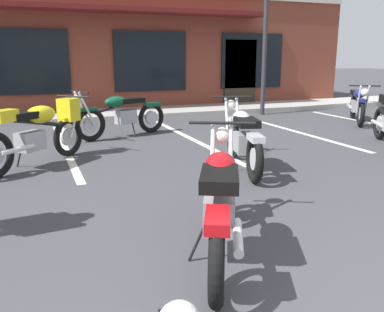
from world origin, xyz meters
The scene contains 9 objects.
ground_plane centered at (0.00, 3.49, 0.00)m, with size 80.00×80.00×0.00m, color #3D3D42.
sidewalk_kerb centered at (0.00, 10.73, 0.07)m, with size 22.00×1.80×0.14m, color #A8A59E.
brick_storefront_building centered at (0.00, 14.49, 1.80)m, with size 16.78×6.90×3.60m.
painted_stall_lines centered at (0.00, 7.13, 0.00)m, with size 12.21×4.80×0.01m.
motorcycle_foreground_classic centered at (-0.38, 2.38, 0.46)m, with size 1.21×1.95×0.98m.
motorcycle_red_sportbike centered at (-1.63, 6.01, 0.53)m, with size 1.68×1.62×0.98m.
motorcycle_black_cruiser centered at (5.75, 7.49, 0.46)m, with size 1.45×1.81×0.98m.
motorcycle_blue_standard centered at (1.09, 4.71, 0.46)m, with size 0.90×2.06×0.98m.
motorcycle_green_cafe_racer centered at (-0.02, 7.79, 0.46)m, with size 2.02×1.04×0.98m.
Camera 1 is at (-1.77, -0.54, 1.61)m, focal length 39.12 mm.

